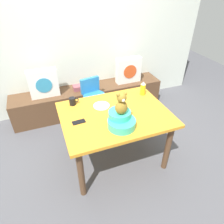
# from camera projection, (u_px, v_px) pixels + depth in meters

# --- Properties ---
(ground_plane) EXTENTS (8.00, 8.00, 0.00)m
(ground_plane) POSITION_uv_depth(u_px,v_px,m) (115.00, 157.00, 2.79)
(ground_plane) COLOR #4C4C51
(back_wall) EXTENTS (4.40, 0.10, 2.60)m
(back_wall) POSITION_uv_depth(u_px,v_px,m) (81.00, 33.00, 3.19)
(back_wall) COLOR silver
(back_wall) RESTS_ON ground_plane
(window_bench) EXTENTS (2.60, 0.44, 0.46)m
(window_bench) POSITION_uv_depth(u_px,v_px,m) (90.00, 99.00, 3.60)
(window_bench) COLOR brown
(window_bench) RESTS_ON ground_plane
(pillow_floral_left) EXTENTS (0.44, 0.15, 0.44)m
(pillow_floral_left) POSITION_uv_depth(u_px,v_px,m) (44.00, 84.00, 3.11)
(pillow_floral_left) COLOR white
(pillow_floral_left) RESTS_ON window_bench
(pillow_floral_right) EXTENTS (0.44, 0.15, 0.44)m
(pillow_floral_right) POSITION_uv_depth(u_px,v_px,m) (128.00, 70.00, 3.54)
(pillow_floral_right) COLOR white
(pillow_floral_right) RESTS_ON window_bench
(book_stack) EXTENTS (0.20, 0.14, 0.08)m
(book_stack) POSITION_uv_depth(u_px,v_px,m) (79.00, 87.00, 3.40)
(book_stack) COLOR #8C4851
(book_stack) RESTS_ON window_bench
(dining_table) EXTENTS (1.26, 0.96, 0.74)m
(dining_table) POSITION_uv_depth(u_px,v_px,m) (115.00, 120.00, 2.42)
(dining_table) COLOR orange
(dining_table) RESTS_ON ground_plane
(highchair) EXTENTS (0.38, 0.49, 0.79)m
(highchair) POSITION_uv_depth(u_px,v_px,m) (94.00, 97.00, 3.09)
(highchair) COLOR #2672B2
(highchair) RESTS_ON ground_plane
(infant_seat_teal) EXTENTS (0.30, 0.33, 0.16)m
(infant_seat_teal) POSITION_uv_depth(u_px,v_px,m) (121.00, 120.00, 2.13)
(infant_seat_teal) COLOR #36BC9C
(infant_seat_teal) RESTS_ON dining_table
(teddy_bear) EXTENTS (0.13, 0.12, 0.25)m
(teddy_bear) POSITION_uv_depth(u_px,v_px,m) (121.00, 104.00, 2.01)
(teddy_bear) COLOR olive
(teddy_bear) RESTS_ON infant_seat_teal
(ketchup_bottle) EXTENTS (0.07, 0.07, 0.18)m
(ketchup_bottle) POSITION_uv_depth(u_px,v_px,m) (143.00, 89.00, 2.67)
(ketchup_bottle) COLOR gold
(ketchup_bottle) RESTS_ON dining_table
(coffee_mug) EXTENTS (0.12, 0.08, 0.09)m
(coffee_mug) POSITION_uv_depth(u_px,v_px,m) (73.00, 101.00, 2.49)
(coffee_mug) COLOR black
(coffee_mug) RESTS_ON dining_table
(dinner_plate_near) EXTENTS (0.20, 0.20, 0.01)m
(dinner_plate_near) POSITION_uv_depth(u_px,v_px,m) (121.00, 110.00, 2.41)
(dinner_plate_near) COLOR white
(dinner_plate_near) RESTS_ON dining_table
(dinner_plate_far) EXTENTS (0.20, 0.20, 0.01)m
(dinner_plate_far) POSITION_uv_depth(u_px,v_px,m) (101.00, 106.00, 2.48)
(dinner_plate_far) COLOR white
(dinner_plate_far) RESTS_ON dining_table
(cell_phone) EXTENTS (0.15, 0.08, 0.01)m
(cell_phone) POSITION_uv_depth(u_px,v_px,m) (79.00, 122.00, 2.22)
(cell_phone) COLOR black
(cell_phone) RESTS_ON dining_table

